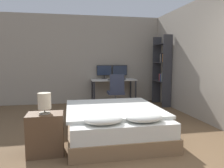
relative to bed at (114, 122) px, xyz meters
name	(u,v)px	position (x,y,z in m)	size (l,w,h in m)	color
ground_plane	(156,166)	(0.30, -1.19, -0.25)	(20.00, 20.00, 0.00)	brown
wall_back	(103,60)	(0.30, 3.17, 1.10)	(12.00, 0.06, 2.70)	#9E9384
wall_side_right	(213,60)	(2.13, 0.31, 1.10)	(0.06, 12.00, 2.70)	#9E9384
bed	(114,122)	(0.00, 0.00, 0.00)	(1.64, 1.97, 0.58)	#846647
nightstand	(46,134)	(-1.11, -0.55, 0.05)	(0.50, 0.36, 0.60)	brown
bedside_lamp	(44,102)	(-1.11, -0.55, 0.51)	(0.18, 0.18, 0.29)	gray
desk	(113,82)	(0.56, 2.78, 0.41)	(1.34, 0.65, 0.76)	beige
monitor_left	(104,71)	(0.31, 3.00, 0.75)	(0.47, 0.16, 0.42)	black
monitor_right	(120,71)	(0.81, 3.00, 0.75)	(0.47, 0.16, 0.42)	black
keyboard	(115,80)	(0.56, 2.56, 0.52)	(0.42, 0.13, 0.02)	black
computer_mouse	(125,79)	(0.86, 2.56, 0.52)	(0.07, 0.05, 0.04)	black
office_chair	(116,96)	(0.46, 1.98, 0.13)	(0.52, 0.52, 0.97)	black
bookshelf	(163,68)	(1.94, 2.31, 0.85)	(0.27, 0.78, 2.05)	#333338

